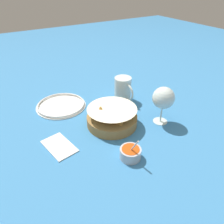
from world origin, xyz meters
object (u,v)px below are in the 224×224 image
(beer_mug, at_px, (123,90))
(side_plate, at_px, (61,105))
(sauce_cup, at_px, (130,153))
(wine_glass, at_px, (163,99))
(food_basket, at_px, (112,117))

(beer_mug, bearing_deg, side_plate, -109.17)
(sauce_cup, xyz_separation_m, side_plate, (-0.45, -0.08, -0.01))
(wine_glass, bearing_deg, food_basket, -115.80)
(food_basket, xyz_separation_m, sauce_cup, (0.20, -0.05, -0.01))
(wine_glass, bearing_deg, sauce_cup, -65.23)
(beer_mug, relative_size, side_plate, 0.54)
(wine_glass, bearing_deg, beer_mug, -172.65)
(food_basket, distance_m, side_plate, 0.28)
(side_plate, bearing_deg, beer_mug, 70.83)
(food_basket, height_order, wine_glass, wine_glass)
(sauce_cup, distance_m, beer_mug, 0.41)
(food_basket, relative_size, side_plate, 0.89)
(food_basket, distance_m, wine_glass, 0.22)
(food_basket, height_order, beer_mug, beer_mug)
(food_basket, height_order, side_plate, food_basket)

